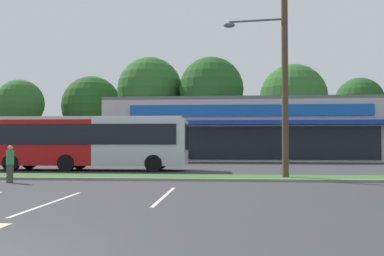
{
  "coord_description": "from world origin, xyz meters",
  "views": [
    {
      "loc": [
        3.82,
        -5.78,
        1.77
      ],
      "look_at": [
        1.88,
        18.1,
        2.54
      ],
      "focal_mm": 39.04,
      "sensor_mm": 36.0,
      "label": 1
    }
  ],
  "objects_px": {
    "car_0": "(74,153)",
    "pedestrian_near_bench": "(10,164)",
    "city_bus": "(88,141)",
    "utility_pole": "(282,60)"
  },
  "relations": [
    {
      "from": "city_bus",
      "to": "pedestrian_near_bench",
      "type": "distance_m",
      "value": 7.81
    },
    {
      "from": "utility_pole",
      "to": "pedestrian_near_bench",
      "type": "height_order",
      "value": "utility_pole"
    },
    {
      "from": "city_bus",
      "to": "utility_pole",
      "type": "bearing_deg",
      "value": -26.0
    },
    {
      "from": "utility_pole",
      "to": "city_bus",
      "type": "relative_size",
      "value": 0.86
    },
    {
      "from": "utility_pole",
      "to": "car_0",
      "type": "relative_size",
      "value": 2.18
    },
    {
      "from": "car_0",
      "to": "pedestrian_near_bench",
      "type": "bearing_deg",
      "value": -79.76
    },
    {
      "from": "utility_pole",
      "to": "car_0",
      "type": "distance_m",
      "value": 19.56
    },
    {
      "from": "car_0",
      "to": "pedestrian_near_bench",
      "type": "relative_size",
      "value": 2.99
    },
    {
      "from": "utility_pole",
      "to": "pedestrian_near_bench",
      "type": "xyz_separation_m",
      "value": [
        -11.82,
        -2.49,
        -4.76
      ]
    },
    {
      "from": "utility_pole",
      "to": "city_bus",
      "type": "height_order",
      "value": "utility_pole"
    }
  ]
}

